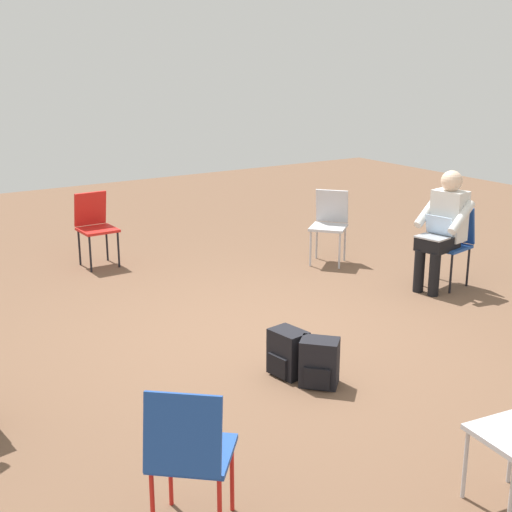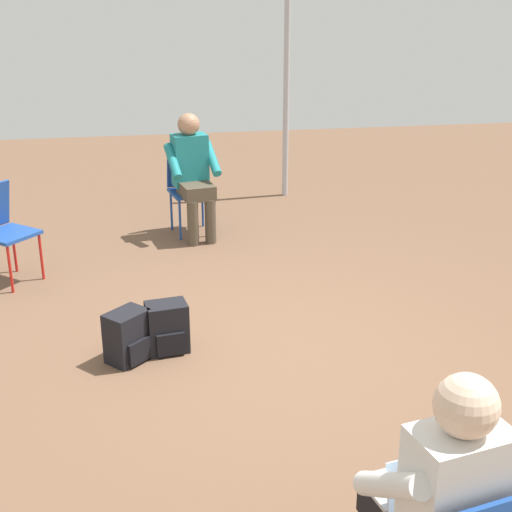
{
  "view_description": "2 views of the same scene",
  "coord_description": "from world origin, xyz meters",
  "px_view_note": "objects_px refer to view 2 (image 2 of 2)",
  "views": [
    {
      "loc": [
        4.8,
        -3.2,
        2.39
      ],
      "look_at": [
        0.3,
        -0.29,
        0.86
      ],
      "focal_mm": 50.0,
      "sensor_mm": 36.0,
      "label": 1
    },
    {
      "loc": [
        0.86,
        4.25,
        2.42
      ],
      "look_at": [
        0.09,
        -0.13,
        0.72
      ],
      "focal_mm": 50.0,
      "sensor_mm": 36.0,
      "label": 2
    }
  ],
  "objects_px": {
    "backpack_near_laptop_user": "(128,339)",
    "backpack_by_empty_chair": "(167,330)",
    "chair_south": "(189,185)",
    "chair_southeast": "(2,226)",
    "person_with_laptop": "(437,496)",
    "person_in_teal": "(193,170)"
  },
  "relations": [
    {
      "from": "backpack_near_laptop_user",
      "to": "person_with_laptop",
      "type": "bearing_deg",
      "value": 114.33
    },
    {
      "from": "chair_south",
      "to": "chair_southeast",
      "type": "bearing_deg",
      "value": 21.04
    },
    {
      "from": "chair_southeast",
      "to": "person_with_laptop",
      "type": "xyz_separation_m",
      "value": [
        -2.14,
        4.09,
        0.2
      ]
    },
    {
      "from": "backpack_by_empty_chair",
      "to": "chair_southeast",
      "type": "bearing_deg",
      "value": -49.77
    },
    {
      "from": "chair_south",
      "to": "backpack_by_empty_chair",
      "type": "bearing_deg",
      "value": 70.46
    },
    {
      "from": "chair_south",
      "to": "chair_southeast",
      "type": "distance_m",
      "value": 1.98
    },
    {
      "from": "person_with_laptop",
      "to": "backpack_near_laptop_user",
      "type": "xyz_separation_m",
      "value": [
        1.12,
        -2.47,
        -0.53
      ]
    },
    {
      "from": "backpack_by_empty_chair",
      "to": "backpack_near_laptop_user",
      "type": "bearing_deg",
      "value": 18.21
    },
    {
      "from": "chair_south",
      "to": "backpack_by_empty_chair",
      "type": "relative_size",
      "value": 2.36
    },
    {
      "from": "backpack_near_laptop_user",
      "to": "person_in_teal",
      "type": "bearing_deg",
      "value": -105.38
    },
    {
      "from": "chair_south",
      "to": "backpack_by_empty_chair",
      "type": "distance_m",
      "value": 2.63
    },
    {
      "from": "chair_south",
      "to": "person_with_laptop",
      "type": "distance_m",
      "value": 5.17
    },
    {
      "from": "chair_southeast",
      "to": "person_with_laptop",
      "type": "distance_m",
      "value": 4.62
    },
    {
      "from": "chair_south",
      "to": "chair_southeast",
      "type": "height_order",
      "value": "same"
    },
    {
      "from": "chair_southeast",
      "to": "person_with_laptop",
      "type": "bearing_deg",
      "value": 68.87
    },
    {
      "from": "chair_southeast",
      "to": "person_in_teal",
      "type": "height_order",
      "value": "person_in_teal"
    },
    {
      "from": "backpack_near_laptop_user",
      "to": "backpack_by_empty_chair",
      "type": "height_order",
      "value": "same"
    },
    {
      "from": "person_with_laptop",
      "to": "person_in_teal",
      "type": "height_order",
      "value": "same"
    },
    {
      "from": "backpack_near_laptop_user",
      "to": "chair_south",
      "type": "bearing_deg",
      "value": -103.83
    },
    {
      "from": "chair_southeast",
      "to": "backpack_by_empty_chair",
      "type": "xyz_separation_m",
      "value": [
        -1.29,
        1.53,
        -0.34
      ]
    },
    {
      "from": "chair_south",
      "to": "person_in_teal",
      "type": "bearing_deg",
      "value": 90.0
    },
    {
      "from": "chair_south",
      "to": "person_with_laptop",
      "type": "xyz_separation_m",
      "value": [
        -0.46,
        5.14,
        0.2
      ]
    }
  ]
}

